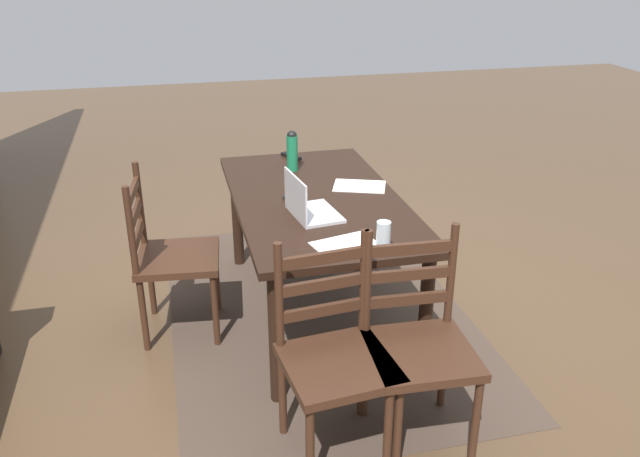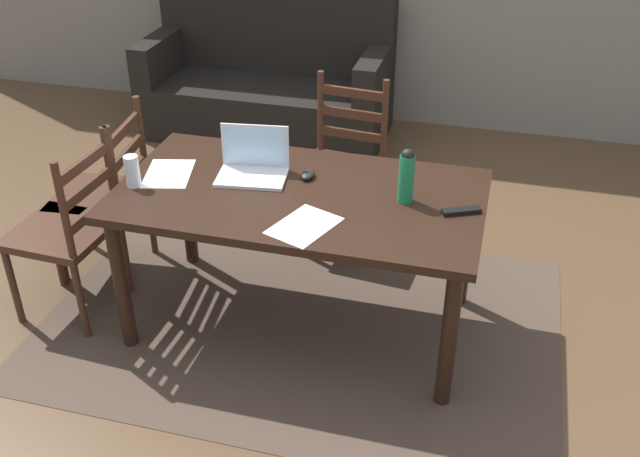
{
  "view_description": "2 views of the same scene",
  "coord_description": "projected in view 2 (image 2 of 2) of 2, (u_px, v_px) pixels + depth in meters",
  "views": [
    {
      "loc": [
        -3.32,
        0.78,
        2.07
      ],
      "look_at": [
        -0.13,
        0.01,
        0.6
      ],
      "focal_mm": 36.85,
      "sensor_mm": 36.0,
      "label": 1
    },
    {
      "loc": [
        0.85,
        -2.8,
        2.34
      ],
      "look_at": [
        0.13,
        -0.14,
        0.65
      ],
      "focal_mm": 41.5,
      "sensor_mm": 36.0,
      "label": 2
    }
  ],
  "objects": [
    {
      "name": "paper_stack_right",
      "position": [
        169.0,
        174.0,
        3.48
      ],
      "size": [
        0.27,
        0.34,
        0.0
      ],
      "primitive_type": "cube",
      "rotation": [
        0.0,
        0.0,
        0.24
      ],
      "color": "white",
      "rests_on": "dining_table"
    },
    {
      "name": "water_bottle",
      "position": [
        407.0,
        175.0,
        3.19
      ],
      "size": [
        0.07,
        0.07,
        0.25
      ],
      "color": "#197247",
      "rests_on": "dining_table"
    },
    {
      "name": "computer_mouse",
      "position": [
        309.0,
        175.0,
        3.44
      ],
      "size": [
        0.07,
        0.1,
        0.03
      ],
      "primitive_type": "ellipsoid",
      "rotation": [
        0.0,
        0.0,
        -0.06
      ],
      "color": "black",
      "rests_on": "dining_table"
    },
    {
      "name": "area_rug",
      "position": [
        301.0,
        321.0,
        3.72
      ],
      "size": [
        2.52,
        1.71,
        0.01
      ],
      "primitive_type": "cube",
      "color": "#47382D",
      "rests_on": "ground"
    },
    {
      "name": "chair_left_far",
      "position": [
        106.0,
        196.0,
        3.88
      ],
      "size": [
        0.48,
        0.48,
        0.95
      ],
      "color": "#3D2316",
      "rests_on": "ground"
    },
    {
      "name": "laptop",
      "position": [
        253.0,
        163.0,
        3.45
      ],
      "size": [
        0.35,
        0.26,
        0.23
      ],
      "color": "silver",
      "rests_on": "dining_table"
    },
    {
      "name": "chair_left_near",
      "position": [
        68.0,
        231.0,
        3.57
      ],
      "size": [
        0.46,
        0.46,
        0.95
      ],
      "color": "#3D2316",
      "rests_on": "ground"
    },
    {
      "name": "tv_remote",
      "position": [
        461.0,
        211.0,
        3.17
      ],
      "size": [
        0.17,
        0.11,
        0.02
      ],
      "primitive_type": "cube",
      "rotation": [
        0.0,
        0.0,
        2.02
      ],
      "color": "black",
      "rests_on": "dining_table"
    },
    {
      "name": "couch",
      "position": [
        269.0,
        85.0,
        5.58
      ],
      "size": [
        1.8,
        0.8,
        1.0
      ],
      "color": "black",
      "rests_on": "ground"
    },
    {
      "name": "dining_table",
      "position": [
        300.0,
        209.0,
        3.38
      ],
      "size": [
        1.66,
        0.9,
        0.74
      ],
      "color": "black",
      "rests_on": "ground"
    },
    {
      "name": "ground_plane",
      "position": [
        301.0,
        321.0,
        3.72
      ],
      "size": [
        14.0,
        14.0,
        0.0
      ],
      "primitive_type": "plane",
      "color": "brown"
    },
    {
      "name": "drinking_glass",
      "position": [
        132.0,
        171.0,
        3.35
      ],
      "size": [
        0.07,
        0.07,
        0.15
      ],
      "primitive_type": "cylinder",
      "color": "silver",
      "rests_on": "dining_table"
    },
    {
      "name": "chair_far_head",
      "position": [
        342.0,
        168.0,
        4.16
      ],
      "size": [
        0.48,
        0.48,
        0.95
      ],
      "color": "#3D2316",
      "rests_on": "ground"
    },
    {
      "name": "paper_stack_left",
      "position": [
        304.0,
        226.0,
        3.08
      ],
      "size": [
        0.3,
        0.35,
        0.0
      ],
      "primitive_type": "cube",
      "rotation": [
        0.0,
        0.0,
        -0.36
      ],
      "color": "white",
      "rests_on": "dining_table"
    }
  ]
}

